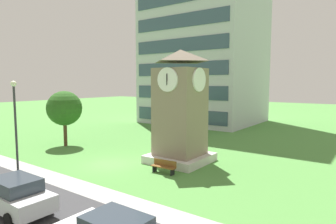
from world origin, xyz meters
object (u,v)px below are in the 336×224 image
at_px(street_lamp, 15,118).
at_px(tree_by_building, 64,108).
at_px(park_bench, 164,166).
at_px(clock_tower, 180,113).
at_px(parked_car_silver, 14,194).

xyz_separation_m(street_lamp, tree_by_building, (-5.58, 7.43, -0.18)).
bearing_deg(park_bench, clock_tower, 103.13).
relative_size(park_bench, tree_by_building, 0.34).
distance_m(park_bench, parked_car_silver, 9.21).
bearing_deg(park_bench, tree_by_building, 174.40).
xyz_separation_m(clock_tower, park_bench, (0.71, -3.03, -3.32)).
bearing_deg(clock_tower, tree_by_building, -171.76).
height_order(clock_tower, park_bench, clock_tower).
height_order(clock_tower, parked_car_silver, clock_tower).
relative_size(tree_by_building, parked_car_silver, 1.16).
height_order(park_bench, tree_by_building, tree_by_building).
relative_size(street_lamp, parked_car_silver, 1.35).
bearing_deg(parked_car_silver, street_lamp, 151.85).
bearing_deg(clock_tower, street_lamp, -125.74).
relative_size(clock_tower, tree_by_building, 1.61).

